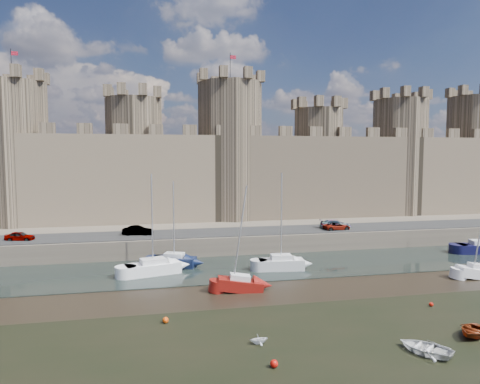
{
  "coord_description": "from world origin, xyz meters",
  "views": [
    {
      "loc": [
        -11.36,
        -24.32,
        13.11
      ],
      "look_at": [
        -1.72,
        22.0,
        9.17
      ],
      "focal_mm": 32.0,
      "sensor_mm": 36.0,
      "label": 1
    }
  ],
  "objects_px": {
    "sailboat_4": "(240,283)",
    "sailboat_5": "(479,272)",
    "car_1": "(138,231)",
    "sailboat_0": "(153,267)",
    "car_2": "(335,224)",
    "sailboat_2": "(281,263)",
    "car_0": "(20,236)",
    "sailboat_1": "(174,260)",
    "car_3": "(337,226)"
  },
  "relations": [
    {
      "from": "car_1",
      "to": "car_2",
      "type": "height_order",
      "value": "car_2"
    },
    {
      "from": "car_0",
      "to": "sailboat_0",
      "type": "relative_size",
      "value": 0.31
    },
    {
      "from": "car_0",
      "to": "car_2",
      "type": "relative_size",
      "value": 0.77
    },
    {
      "from": "car_0",
      "to": "sailboat_0",
      "type": "bearing_deg",
      "value": -111.21
    },
    {
      "from": "car_2",
      "to": "sailboat_1",
      "type": "distance_m",
      "value": 25.25
    },
    {
      "from": "sailboat_5",
      "to": "sailboat_2",
      "type": "bearing_deg",
      "value": 168.31
    },
    {
      "from": "car_1",
      "to": "sailboat_0",
      "type": "xyz_separation_m",
      "value": [
        1.93,
        -10.92,
        -2.3
      ]
    },
    {
      "from": "sailboat_4",
      "to": "sailboat_5",
      "type": "distance_m",
      "value": 26.16
    },
    {
      "from": "car_1",
      "to": "sailboat_1",
      "type": "distance_m",
      "value": 9.43
    },
    {
      "from": "car_2",
      "to": "sailboat_4",
      "type": "xyz_separation_m",
      "value": [
        -18.15,
        -18.2,
        -2.4
      ]
    },
    {
      "from": "car_1",
      "to": "car_3",
      "type": "relative_size",
      "value": 1.01
    },
    {
      "from": "car_1",
      "to": "car_3",
      "type": "xyz_separation_m",
      "value": [
        27.99,
        -1.66,
        -0.11
      ]
    },
    {
      "from": "car_0",
      "to": "car_2",
      "type": "distance_m",
      "value": 42.81
    },
    {
      "from": "sailboat_1",
      "to": "sailboat_2",
      "type": "distance_m",
      "value": 12.64
    },
    {
      "from": "car_0",
      "to": "sailboat_4",
      "type": "distance_m",
      "value": 30.48
    },
    {
      "from": "car_0",
      "to": "sailboat_1",
      "type": "relative_size",
      "value": 0.34
    },
    {
      "from": "sailboat_0",
      "to": "sailboat_5",
      "type": "xyz_separation_m",
      "value": [
        34.44,
        -8.52,
        -0.14
      ]
    },
    {
      "from": "car_3",
      "to": "sailboat_5",
      "type": "height_order",
      "value": "sailboat_5"
    },
    {
      "from": "sailboat_0",
      "to": "sailboat_1",
      "type": "relative_size",
      "value": 1.1
    },
    {
      "from": "car_2",
      "to": "sailboat_2",
      "type": "relative_size",
      "value": 0.41
    },
    {
      "from": "sailboat_4",
      "to": "sailboat_1",
      "type": "bearing_deg",
      "value": 124.94
    },
    {
      "from": "car_0",
      "to": "car_1",
      "type": "distance_m",
      "value": 14.45
    },
    {
      "from": "car_2",
      "to": "sailboat_4",
      "type": "distance_m",
      "value": 25.81
    },
    {
      "from": "sailboat_1",
      "to": "sailboat_5",
      "type": "distance_m",
      "value": 33.93
    },
    {
      "from": "sailboat_2",
      "to": "sailboat_5",
      "type": "height_order",
      "value": "sailboat_2"
    },
    {
      "from": "car_2",
      "to": "car_3",
      "type": "bearing_deg",
      "value": 175.68
    },
    {
      "from": "car_1",
      "to": "sailboat_5",
      "type": "height_order",
      "value": "sailboat_5"
    },
    {
      "from": "car_2",
      "to": "sailboat_5",
      "type": "distance_m",
      "value": 20.84
    },
    {
      "from": "sailboat_0",
      "to": "sailboat_2",
      "type": "xyz_separation_m",
      "value": [
        14.48,
        -1.11,
        0.02
      ]
    },
    {
      "from": "car_0",
      "to": "sailboat_5",
      "type": "bearing_deg",
      "value": -99.61
    },
    {
      "from": "car_0",
      "to": "sailboat_2",
      "type": "distance_m",
      "value": 32.9
    },
    {
      "from": "car_1",
      "to": "sailboat_4",
      "type": "bearing_deg",
      "value": -140.73
    },
    {
      "from": "car_1",
      "to": "sailboat_5",
      "type": "relative_size",
      "value": 0.41
    },
    {
      "from": "car_1",
      "to": "car_2",
      "type": "distance_m",
      "value": 28.37
    },
    {
      "from": "car_0",
      "to": "car_1",
      "type": "height_order",
      "value": "car_1"
    },
    {
      "from": "sailboat_1",
      "to": "sailboat_4",
      "type": "distance_m",
      "value": 12.04
    },
    {
      "from": "sailboat_2",
      "to": "sailboat_1",
      "type": "bearing_deg",
      "value": 167.89
    },
    {
      "from": "sailboat_2",
      "to": "sailboat_4",
      "type": "relative_size",
      "value": 1.08
    },
    {
      "from": "car_2",
      "to": "sailboat_0",
      "type": "distance_m",
      "value": 28.57
    },
    {
      "from": "car_2",
      "to": "car_3",
      "type": "relative_size",
      "value": 1.16
    },
    {
      "from": "car_0",
      "to": "car_2",
      "type": "bearing_deg",
      "value": -78.86
    },
    {
      "from": "sailboat_5",
      "to": "car_1",
      "type": "bearing_deg",
      "value": 160.55
    },
    {
      "from": "car_0",
      "to": "sailboat_0",
      "type": "distance_m",
      "value": 19.37
    },
    {
      "from": "sailboat_0",
      "to": "sailboat_5",
      "type": "bearing_deg",
      "value": -28.85
    },
    {
      "from": "car_2",
      "to": "car_1",
      "type": "bearing_deg",
      "value": 101.21
    },
    {
      "from": "car_3",
      "to": "sailboat_0",
      "type": "height_order",
      "value": "sailboat_0"
    },
    {
      "from": "car_1",
      "to": "sailboat_0",
      "type": "relative_size",
      "value": 0.36
    },
    {
      "from": "car_2",
      "to": "sailboat_5",
      "type": "bearing_deg",
      "value": -145.36
    },
    {
      "from": "car_1",
      "to": "sailboat_2",
      "type": "xyz_separation_m",
      "value": [
        16.41,
        -12.02,
        -2.28
      ]
    },
    {
      "from": "car_2",
      "to": "sailboat_5",
      "type": "xyz_separation_m",
      "value": [
        8.0,
        -19.09,
        -2.45
      ]
    }
  ]
}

